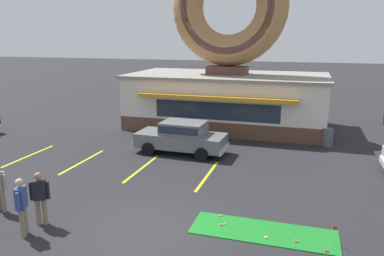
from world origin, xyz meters
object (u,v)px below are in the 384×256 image
car_grey (182,136)px  pedestrian_blue_sweater_man (40,196)px  putting_flag_pin (334,231)px  pedestrian_hooded_kid (22,204)px  golf_ball (225,224)px  trash_bin (328,137)px

car_grey → pedestrian_blue_sweater_man: pedestrian_blue_sweater_man is taller
putting_flag_pin → pedestrian_hooded_kid: bearing=-166.3°
pedestrian_hooded_kid → pedestrian_blue_sweater_man: bearing=85.3°
car_grey → pedestrian_hooded_kid: pedestrian_hooded_kid is taller
golf_ball → car_grey: size_ratio=0.01×
pedestrian_hooded_kid → trash_bin: 15.13m
car_grey → pedestrian_blue_sweater_man: size_ratio=2.71×
pedestrian_blue_sweater_man → trash_bin: pedestrian_blue_sweater_man is taller
golf_ball → trash_bin: size_ratio=0.04×
golf_ball → putting_flag_pin: (3.12, -0.21, 0.39)m
putting_flag_pin → car_grey: 9.59m
golf_ball → putting_flag_pin: putting_flag_pin is taller
golf_ball → car_grey: 7.56m
car_grey → pedestrian_hooded_kid: bearing=-101.7°
golf_ball → trash_bin: 10.55m
golf_ball → pedestrian_blue_sweater_man: bearing=-163.5°
car_grey → trash_bin: size_ratio=4.73×
putting_flag_pin → trash_bin: trash_bin is taller
trash_bin → pedestrian_blue_sweater_man: bearing=-127.1°
car_grey → pedestrian_blue_sweater_man: (-1.78, -8.20, 0.07)m
pedestrian_blue_sweater_man → pedestrian_hooded_kid: (-0.06, -0.70, 0.04)m
putting_flag_pin → pedestrian_hooded_kid: size_ratio=0.31×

